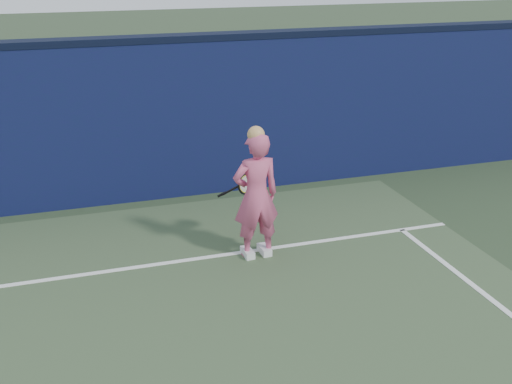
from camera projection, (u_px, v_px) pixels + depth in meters
name	position (u px, v px, depth m)	size (l,w,h in m)	color
backstop_wall	(45.00, 130.00, 9.75)	(24.00, 0.40, 2.50)	#0C1738
wall_cap	(35.00, 44.00, 9.28)	(24.00, 0.42, 0.10)	black
player	(256.00, 195.00, 8.29)	(0.64, 0.44, 1.78)	#CE5079
racket	(244.00, 185.00, 8.70)	(0.57, 0.18, 0.31)	black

